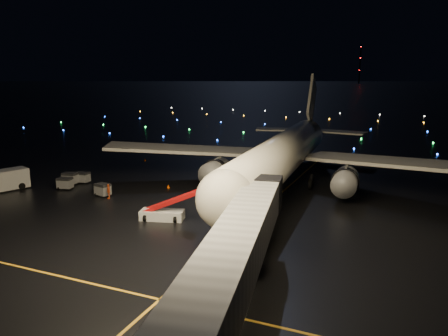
{
  "coord_description": "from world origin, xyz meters",
  "views": [
    {
      "loc": [
        27.65,
        -34.59,
        15.94
      ],
      "look_at": [
        7.54,
        12.0,
        5.0
      ],
      "focal_mm": 35.0,
      "sensor_mm": 36.0,
      "label": 1
    }
  ],
  "objects": [
    {
      "name": "belt_loader",
      "position": [
        2.85,
        5.4,
        1.72
      ],
      "size": [
        7.34,
        3.78,
        3.43
      ],
      "primitive_type": null,
      "rotation": [
        0.0,
        0.0,
        0.28
      ],
      "color": "silver",
      "rests_on": "ground"
    },
    {
      "name": "baggage_cart_1",
      "position": [
        -16.91,
        15.29,
        0.81
      ],
      "size": [
        1.97,
        1.43,
        1.61
      ],
      "primitive_type": "cube",
      "rotation": [
        0.0,
        0.0,
        0.06
      ],
      "color": "gray",
      "rests_on": "ground"
    },
    {
      "name": "taxiway_lights",
      "position": [
        0.0,
        106.0,
        0.18
      ],
      "size": [
        164.0,
        92.0,
        0.36
      ],
      "primitive_type": null,
      "color": "black",
      "rests_on": "ground"
    },
    {
      "name": "airliner",
      "position": [
        11.11,
        26.95,
        7.98
      ],
      "size": [
        59.67,
        57.04,
        15.97
      ],
      "primitive_type": null,
      "rotation": [
        0.0,
        0.0,
        0.06
      ],
      "color": "white",
      "rests_on": "ground"
    },
    {
      "name": "safety_cone_2",
      "position": [
        -3.57,
        17.66,
        0.27
      ],
      "size": [
        0.64,
        0.64,
        0.55
      ],
      "primitive_type": "cone",
      "rotation": [
        0.0,
        0.0,
        -0.42
      ],
      "color": "#E64700",
      "rests_on": "ground"
    },
    {
      "name": "radio_mast",
      "position": [
        -60.0,
        740.0,
        32.0
      ],
      "size": [
        1.8,
        1.8,
        64.0
      ],
      "primitive_type": "cylinder",
      "color": "black",
      "rests_on": "ground"
    },
    {
      "name": "safety_cone_1",
      "position": [
        2.37,
        24.04,
        0.23
      ],
      "size": [
        0.47,
        0.47,
        0.46
      ],
      "primitive_type": "cone",
      "rotation": [
        0.0,
        0.0,
        0.16
      ],
      "color": "#E64700",
      "rests_on": "ground"
    },
    {
      "name": "baggage_cart_0",
      "position": [
        -9.5,
        10.6,
        0.83
      ],
      "size": [
        2.19,
        1.74,
        1.66
      ],
      "primitive_type": "cube",
      "rotation": [
        0.0,
        0.0,
        -0.2
      ],
      "color": "gray",
      "rests_on": "ground"
    },
    {
      "name": "baggage_cart_2",
      "position": [
        -16.66,
        11.35,
        0.82
      ],
      "size": [
        2.2,
        1.76,
        1.65
      ],
      "primitive_type": "cube",
      "rotation": [
        0.0,
        0.0,
        0.23
      ],
      "color": "gray",
      "rests_on": "ground"
    },
    {
      "name": "crew_c",
      "position": [
        -8.0,
        9.93,
        0.96
      ],
      "size": [
        1.01,
        1.2,
        1.93
      ],
      "primitive_type": "imported",
      "rotation": [
        0.0,
        0.0,
        -0.99
      ],
      "color": "#F45B1E",
      "rests_on": "ground"
    },
    {
      "name": "lane_centre",
      "position": [
        12.0,
        15.0,
        0.01
      ],
      "size": [
        0.25,
        80.0,
        0.02
      ],
      "primitive_type": "cube",
      "color": "gold",
      "rests_on": "ground"
    },
    {
      "name": "service_truck",
      "position": [
        -23.96,
        7.45,
        1.46
      ],
      "size": [
        5.02,
        8.3,
        2.92
      ],
      "primitive_type": "cube",
      "rotation": [
        0.0,
        0.0,
        -0.34
      ],
      "color": "silver",
      "rests_on": "ground"
    },
    {
      "name": "ground",
      "position": [
        0.0,
        300.0,
        0.0
      ],
      "size": [
        2000.0,
        2000.0,
        0.0
      ],
      "primitive_type": "plane",
      "color": "black",
      "rests_on": "ground"
    },
    {
      "name": "safety_cone_0",
      "position": [
        4.3,
        18.35,
        0.28
      ],
      "size": [
        0.65,
        0.65,
        0.56
      ],
      "primitive_type": "cone",
      "rotation": [
        0.0,
        0.0,
        -0.42
      ],
      "color": "#E64700",
      "rests_on": "ground"
    },
    {
      "name": "pushback_tug",
      "position": [
        14.83,
        -3.78,
        0.98
      ],
      "size": [
        4.63,
        3.54,
        1.96
      ],
      "primitive_type": "cube",
      "rotation": [
        0.0,
        0.0,
        0.38
      ],
      "color": "silver",
      "rests_on": "ground"
    },
    {
      "name": "safety_cone_3",
      "position": [
        -17.76,
        33.21,
        0.24
      ],
      "size": [
        0.53,
        0.53,
        0.49
      ],
      "primitive_type": "cone",
      "rotation": [
        0.0,
        0.0,
        0.28
      ],
      "color": "#E64700",
      "rests_on": "ground"
    },
    {
      "name": "baggage_cart_3",
      "position": [
        -17.95,
        13.81,
        0.87
      ],
      "size": [
        2.21,
        1.67,
        1.74
      ],
      "primitive_type": "cube",
      "rotation": [
        0.0,
        0.0,
        0.12
      ],
      "color": "gray",
      "rests_on": "ground"
    }
  ]
}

